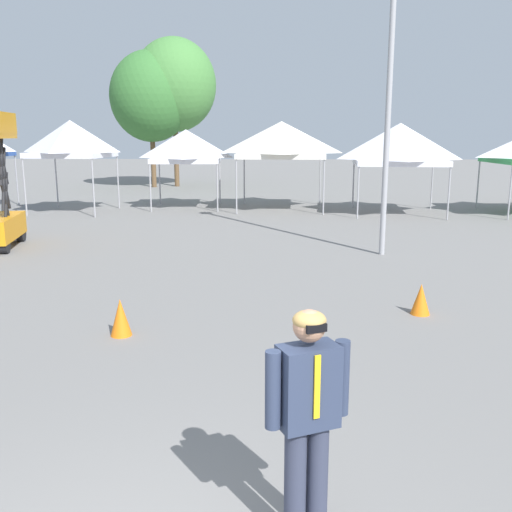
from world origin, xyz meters
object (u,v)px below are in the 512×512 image
canopy_tent_behind_right (281,140)px  traffic_cone_near_barrier (121,317)px  tree_behind_tents_right (151,97)px  tree_behind_tents_left (174,85)px  traffic_cone_lot_center (421,299)px  person_foreground (308,411)px  light_pole_opposite_side (391,45)px  canopy_tent_far_right (186,146)px  canopy_tent_left_of_center (71,139)px  canopy_tent_behind_center (400,144)px

canopy_tent_behind_right → traffic_cone_near_barrier: size_ratio=6.34×
tree_behind_tents_right → canopy_tent_behind_right: bearing=-53.2°
canopy_tent_behind_right → tree_behind_tents_right: tree_behind_tents_right is taller
tree_behind_tents_left → traffic_cone_lot_center: tree_behind_tents_left is taller
person_foreground → light_pole_opposite_side: size_ratio=0.20×
canopy_tent_behind_right → tree_behind_tents_right: size_ratio=0.47×
canopy_tent_far_right → canopy_tent_behind_right: bearing=-3.9°
person_foreground → tree_behind_tents_left: 30.73m
canopy_tent_left_of_center → traffic_cone_lot_center: (10.30, -12.67, -2.55)m
canopy_tent_left_of_center → canopy_tent_behind_center: size_ratio=0.99×
tree_behind_tents_right → tree_behind_tents_left: 1.52m
light_pole_opposite_side → traffic_cone_lot_center: light_pole_opposite_side is taller
person_foreground → canopy_tent_left_of_center: bearing=114.0°
tree_behind_tents_right → traffic_cone_near_barrier: bearing=-79.1°
person_foreground → traffic_cone_lot_center: person_foreground is taller
canopy_tent_behind_center → tree_behind_tents_right: tree_behind_tents_right is taller
canopy_tent_behind_right → tree_behind_tents_left: bearing=120.3°
canopy_tent_behind_right → light_pole_opposite_side: bearing=-74.6°
tree_behind_tents_left → person_foreground: bearing=-78.5°
light_pole_opposite_side → traffic_cone_lot_center: (-0.25, -4.92, -4.77)m
canopy_tent_behind_right → person_foreground: (0.03, -19.42, -1.74)m
traffic_cone_lot_center → tree_behind_tents_left: bearing=108.8°
tree_behind_tents_right → light_pole_opposite_side: bearing=-62.5°
canopy_tent_left_of_center → tree_behind_tents_left: bearing=80.1°
canopy_tent_left_of_center → canopy_tent_far_right: size_ratio=1.10×
canopy_tent_far_right → canopy_tent_behind_center: bearing=-10.4°
traffic_cone_lot_center → canopy_tent_left_of_center: bearing=129.1°
canopy_tent_behind_right → canopy_tent_far_right: bearing=176.1°
canopy_tent_behind_right → canopy_tent_left_of_center: bearing=-171.2°
canopy_tent_left_of_center → tree_behind_tents_left: tree_behind_tents_left is taller
person_foreground → tree_behind_tents_left: tree_behind_tents_left is taller
traffic_cone_lot_center → tree_behind_tents_right: bearing=111.9°
canopy_tent_behind_center → tree_behind_tents_left: (-10.48, 11.60, 3.12)m
canopy_tent_left_of_center → canopy_tent_far_right: (4.19, 1.51, -0.30)m
light_pole_opposite_side → traffic_cone_lot_center: size_ratio=16.95×
person_foreground → light_pole_opposite_side: light_pole_opposite_side is taller
canopy_tent_behind_right → traffic_cone_lot_center: 14.32m
person_foreground → tree_behind_tents_right: (-7.31, 29.16, 4.06)m
person_foreground → tree_behind_tents_right: tree_behind_tents_right is taller
canopy_tent_behind_right → traffic_cone_lot_center: bearing=-80.9°
canopy_tent_left_of_center → canopy_tent_behind_right: (8.07, 1.25, -0.03)m
light_pole_opposite_side → canopy_tent_behind_center: bearing=75.8°
canopy_tent_left_of_center → tree_behind_tents_left: size_ratio=0.42×
tree_behind_tents_right → traffic_cone_near_barrier: tree_behind_tents_right is taller
person_foreground → tree_behind_tents_right: 30.34m
canopy_tent_behind_center → traffic_cone_lot_center: bearing=-99.9°
canopy_tent_far_right → tree_behind_tents_right: size_ratio=0.42×
canopy_tent_far_right → canopy_tent_left_of_center: bearing=-160.2°
tree_behind_tents_right → tree_behind_tents_left: tree_behind_tents_left is taller
canopy_tent_behind_center → tree_behind_tents_right: bearing=136.8°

